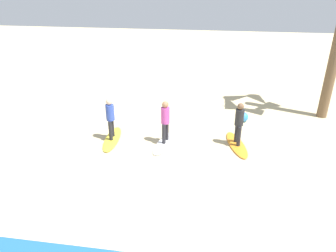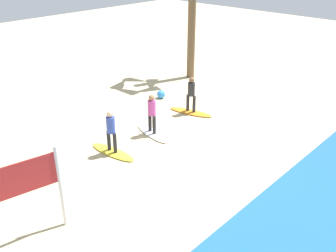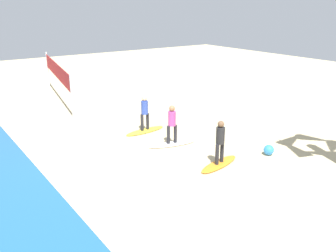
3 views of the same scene
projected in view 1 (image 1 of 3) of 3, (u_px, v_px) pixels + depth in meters
name	position (u px, v px, depth m)	size (l,w,h in m)	color
ground_plane	(156.00, 180.00, 10.11)	(60.00, 60.00, 0.00)	#CCB789
surfboard_orange	(237.00, 145.00, 12.12)	(2.10, 0.56, 0.09)	orange
surfer_orange	(239.00, 121.00, 11.69)	(0.32, 0.45, 1.64)	#232328
surfboard_white	(165.00, 142.00, 12.28)	(2.10, 0.56, 0.09)	white
surfer_white	(165.00, 119.00, 11.86)	(0.32, 0.45, 1.64)	#232328
surfboard_yellow	(112.00, 139.00, 12.54)	(2.10, 0.56, 0.09)	yellow
surfer_yellow	(110.00, 116.00, 12.11)	(0.32, 0.46, 1.64)	#232328
beach_ball	(244.00, 117.00, 14.04)	(0.42, 0.42, 0.42)	#338CE5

